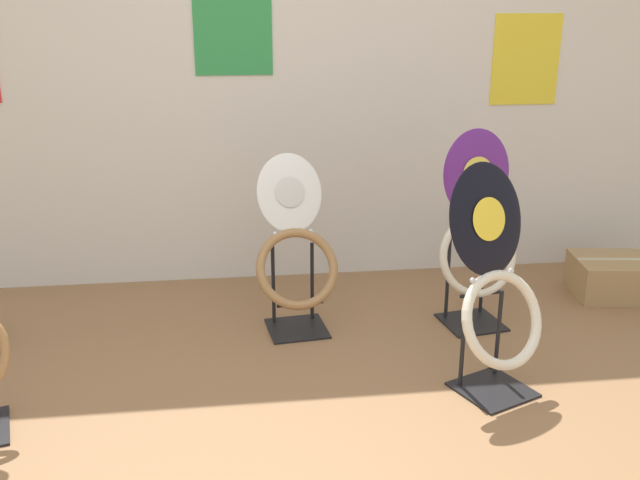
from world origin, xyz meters
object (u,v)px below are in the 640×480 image
(storage_box, at_px, (618,277))
(toilet_seat_display_jazz_black, at_px, (495,286))
(toilet_seat_display_purple_note, at_px, (477,237))
(toilet_seat_display_white_plain, at_px, (295,255))

(storage_box, bearing_deg, toilet_seat_display_jazz_black, -140.41)
(toilet_seat_display_jazz_black, bearing_deg, storage_box, 39.59)
(toilet_seat_display_purple_note, distance_m, toilet_seat_display_jazz_black, 0.63)
(toilet_seat_display_purple_note, relative_size, toilet_seat_display_jazz_black, 1.03)
(storage_box, bearing_deg, toilet_seat_display_purple_note, -164.43)
(toilet_seat_display_jazz_black, bearing_deg, toilet_seat_display_purple_note, 77.50)
(toilet_seat_display_purple_note, distance_m, toilet_seat_display_white_plain, 0.88)
(toilet_seat_display_purple_note, height_order, toilet_seat_display_jazz_black, toilet_seat_display_purple_note)
(toilet_seat_display_white_plain, bearing_deg, toilet_seat_display_purple_note, -3.77)
(toilet_seat_display_white_plain, height_order, toilet_seat_display_jazz_black, toilet_seat_display_jazz_black)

